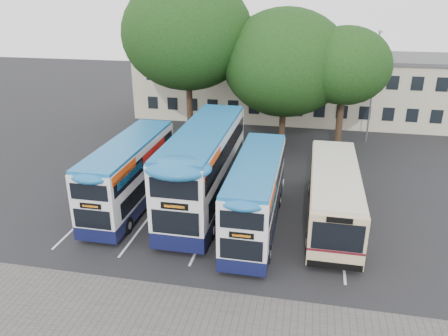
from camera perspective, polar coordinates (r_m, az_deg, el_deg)
name	(u,v)px	position (r m, az deg, el deg)	size (l,w,h in m)	color
ground	(271,269)	(20.55, 6.21, -13.04)	(120.00, 120.00, 0.00)	black
bay_lines	(215,212)	(25.27, -1.17, -5.72)	(14.12, 11.00, 0.01)	silver
depot_building	(300,86)	(44.66, 9.89, 10.57)	(32.40, 8.40, 6.20)	#C0B09B
lamp_post	(373,82)	(37.69, 18.94, 10.64)	(0.25, 1.05, 9.06)	gray
tree_left	(188,34)	(35.76, -4.79, 17.09)	(10.30, 10.30, 13.13)	black
tree_mid	(285,63)	(34.62, 8.02, 13.45)	(9.61, 9.61, 10.83)	black
tree_right	(345,66)	(33.77, 15.54, 12.72)	(6.66, 6.66, 9.62)	black
bus_dd_left	(130,171)	(25.74, -12.15, -0.38)	(2.30, 9.48, 3.95)	#10133A
bus_dd_mid	(205,164)	(25.03, -2.54, 0.54)	(2.76, 11.36, 4.74)	#10133A
bus_dd_right	(256,191)	(22.74, 4.22, -3.08)	(2.26, 9.34, 3.89)	#10133A
bus_single	(334,192)	(24.38, 14.14, -3.03)	(2.59, 10.17, 3.03)	#D1B98B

